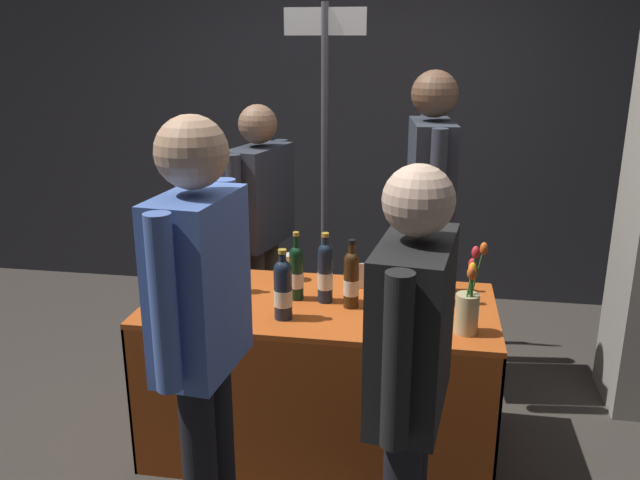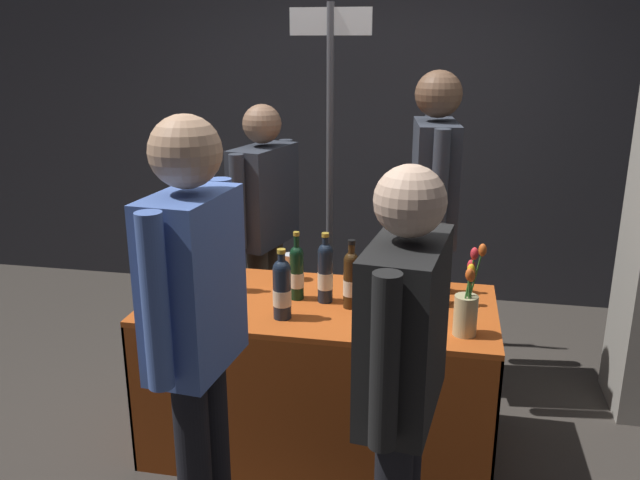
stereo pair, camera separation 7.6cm
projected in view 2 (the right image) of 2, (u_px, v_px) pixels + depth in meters
The scene contains 20 objects.
ground_plane at pixel (320, 443), 3.21m from camera, with size 12.00×12.00×0.00m, color #38332D.
back_partition at pixel (376, 98), 4.76m from camera, with size 6.91×0.12×2.98m, color #2D2D33.
tasting_table at pixel (320, 347), 3.06m from camera, with size 1.59×0.76×0.75m.
featured_wine_bottle at pixel (325, 272), 2.96m from camera, with size 0.07×0.07×0.33m.
display_bottle_0 at pixel (282, 288), 2.79m from camera, with size 0.08×0.08×0.31m.
display_bottle_1 at pixel (297, 272), 3.00m from camera, with size 0.07×0.07×0.32m.
display_bottle_2 at pixel (441, 276), 2.93m from camera, with size 0.08×0.08×0.31m.
display_bottle_3 at pixel (416, 260), 3.09m from camera, with size 0.08×0.08×0.36m.
display_bottle_4 at pixel (225, 263), 3.09m from camera, with size 0.07×0.07×0.32m.
display_bottle_5 at pixel (351, 279), 2.90m from camera, with size 0.07×0.07×0.32m.
display_bottle_6 at pixel (184, 266), 3.05m from camera, with size 0.07×0.07×0.32m.
display_bottle_7 at pixel (441, 263), 3.07m from camera, with size 0.07×0.07×0.34m.
wine_glass_near_vendor at pixel (290, 262), 3.25m from camera, with size 0.07×0.07×0.13m.
flower_vase at pixel (467, 306), 2.63m from camera, with size 0.11×0.10×0.40m.
brochure_stand at pixel (366, 276), 3.15m from camera, with size 0.14×0.01×0.12m, color silver.
vendor_presenter at pixel (264, 215), 3.72m from camera, with size 0.31×0.62×1.57m.
vendor_assistant at pixel (433, 202), 3.48m from camera, with size 0.27×0.64×1.76m.
taster_foreground_right at pixel (403, 362), 2.03m from camera, with size 0.27×0.64×1.57m.
taster_foreground_left at pixel (195, 319), 2.17m from camera, with size 0.25×0.55×1.69m.
booth_signpost at pixel (330, 149), 3.95m from camera, with size 0.48×0.04×2.11m.
Camera 2 is at (0.54, -2.72, 1.91)m, focal length 36.62 mm.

